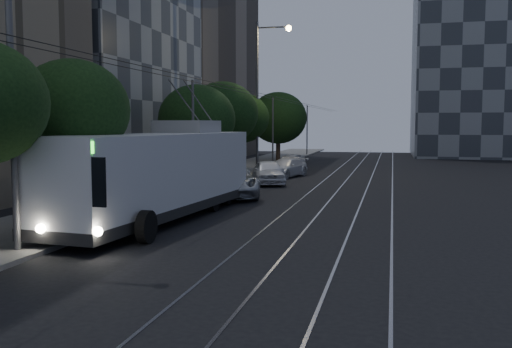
{
  "coord_description": "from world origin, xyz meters",
  "views": [
    {
      "loc": [
        4.68,
        -17.74,
        3.75
      ],
      "look_at": [
        -0.48,
        3.78,
        1.81
      ],
      "focal_mm": 40.0,
      "sensor_mm": 36.0,
      "label": 1
    }
  ],
  "objects": [
    {
      "name": "tree_1",
      "position": [
        -6.5,
        0.72,
        4.24
      ],
      "size": [
        4.04,
        4.04,
        6.08
      ],
      "color": "#2D2219",
      "rests_on": "ground"
    },
    {
      "name": "streetlamp_far",
      "position": [
        -4.97,
        24.69,
        6.8
      ],
      "size": [
        2.72,
        0.44,
        11.43
      ],
      "color": "#545457",
      "rests_on": "ground"
    },
    {
      "name": "tree_2",
      "position": [
        -6.5,
        14.0,
        4.02
      ],
      "size": [
        4.53,
        4.53,
        6.07
      ],
      "color": "#2D2219",
      "rests_on": "ground"
    },
    {
      "name": "tree_3",
      "position": [
        -6.5,
        19.32,
        4.47
      ],
      "size": [
        4.76,
        4.76,
        6.63
      ],
      "color": "#2D2219",
      "rests_on": "ground"
    },
    {
      "name": "car_white_d",
      "position": [
        -3.77,
        30.81,
        0.61
      ],
      "size": [
        2.13,
        3.8,
        1.22
      ],
      "primitive_type": "imported",
      "rotation": [
        0.0,
        0.0,
        -0.2
      ],
      "color": "silver",
      "rests_on": "ground"
    },
    {
      "name": "pickup_silver",
      "position": [
        -3.59,
        10.49,
        0.85
      ],
      "size": [
        4.77,
        6.69,
        1.69
      ],
      "primitive_type": "imported",
      "rotation": [
        0.0,
        0.0,
        0.36
      ],
      "color": "#A4A8AC",
      "rests_on": "ground"
    },
    {
      "name": "car_white_b",
      "position": [
        -2.7,
        22.0,
        0.66
      ],
      "size": [
        3.04,
        4.85,
        1.31
      ],
      "primitive_type": "imported",
      "rotation": [
        0.0,
        0.0,
        -0.29
      ],
      "color": "silver",
      "rests_on": "ground"
    },
    {
      "name": "ground",
      "position": [
        0.0,
        0.0,
        0.0
      ],
      "size": [
        120.0,
        120.0,
        0.0
      ],
      "primitive_type": "plane",
      "color": "black",
      "rests_on": "ground"
    },
    {
      "name": "building_distant_right",
      "position": [
        18.0,
        55.0,
        12.0
      ],
      "size": [
        22.0,
        18.0,
        24.0
      ],
      "primitive_type": "cube",
      "color": "#323740",
      "rests_on": "ground"
    },
    {
      "name": "tram_rails",
      "position": [
        2.5,
        20.0,
        0.01
      ],
      "size": [
        4.52,
        90.0,
        0.02
      ],
      "color": "gray",
      "rests_on": "ground"
    },
    {
      "name": "trolleybus",
      "position": [
        -4.1,
        2.89,
        1.8
      ],
      "size": [
        3.85,
        13.16,
        5.63
      ],
      "rotation": [
        0.0,
        0.0,
        -0.09
      ],
      "color": "silver",
      "rests_on": "ground"
    },
    {
      "name": "car_white_c",
      "position": [
        -2.75,
        24.54,
        0.64
      ],
      "size": [
        1.54,
        3.92,
        1.27
      ],
      "primitive_type": "imported",
      "rotation": [
        0.0,
        0.0,
        0.05
      ],
      "color": "silver",
      "rests_on": "ground"
    },
    {
      "name": "overhead_wires",
      "position": [
        -4.97,
        20.0,
        3.47
      ],
      "size": [
        2.23,
        90.0,
        6.0
      ],
      "color": "black",
      "rests_on": "ground"
    },
    {
      "name": "car_white_a",
      "position": [
        -2.87,
        17.01,
        0.76
      ],
      "size": [
        3.13,
        4.8,
        1.52
      ],
      "primitive_type": "imported",
      "rotation": [
        0.0,
        0.0,
        0.33
      ],
      "color": "white",
      "rests_on": "ground"
    },
    {
      "name": "sidewalk",
      "position": [
        -7.5,
        20.0,
        0.07
      ],
      "size": [
        5.0,
        90.0,
        0.15
      ],
      "primitive_type": "cube",
      "color": "slate",
      "rests_on": "ground"
    },
    {
      "name": "streetlamp_near",
      "position": [
        -5.36,
        -3.62,
        6.26
      ],
      "size": [
        2.51,
        0.44,
        10.44
      ],
      "color": "#545457",
      "rests_on": "ground"
    },
    {
      "name": "tree_5",
      "position": [
        -6.5,
        38.38,
        4.37
      ],
      "size": [
        5.74,
        5.74,
        6.96
      ],
      "color": "#2D2219",
      "rests_on": "ground"
    },
    {
      "name": "tree_4",
      "position": [
        -6.74,
        25.06,
        4.22
      ],
      "size": [
        4.29,
        4.29,
        6.17
      ],
      "color": "#2D2219",
      "rests_on": "ground"
    }
  ]
}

